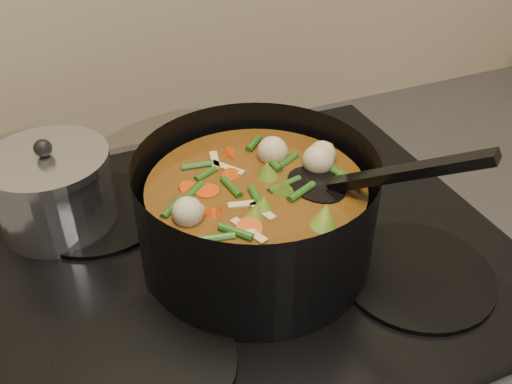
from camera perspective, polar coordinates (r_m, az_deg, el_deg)
name	(u,v)px	position (r m, az deg, el deg)	size (l,w,h in m)	color
stovetop	(247,248)	(0.72, -0.91, -5.63)	(0.62, 0.54, 0.03)	black
stockpot	(257,214)	(0.66, 0.06, -2.18)	(0.36, 0.36, 0.20)	black
saucepan	(54,190)	(0.76, -19.58, 0.23)	(0.15, 0.15, 0.12)	silver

